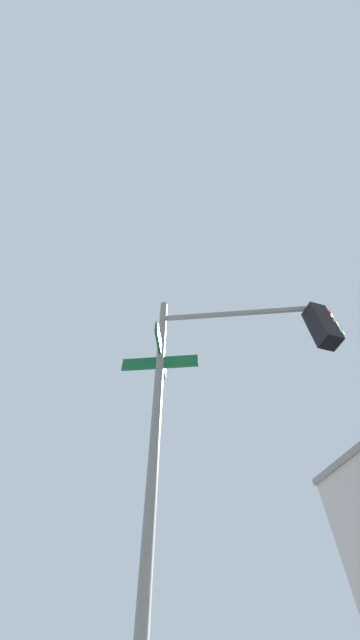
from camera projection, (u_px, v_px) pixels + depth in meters
name	position (u px, v px, depth m)	size (l,w,h in m)	color
traffic_signal_near	(241.00, 376.00, 4.17)	(1.53, 3.05, 6.02)	slate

